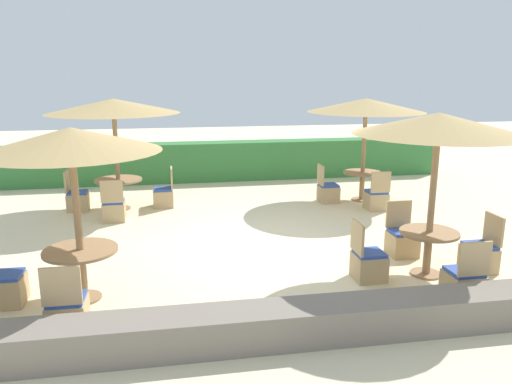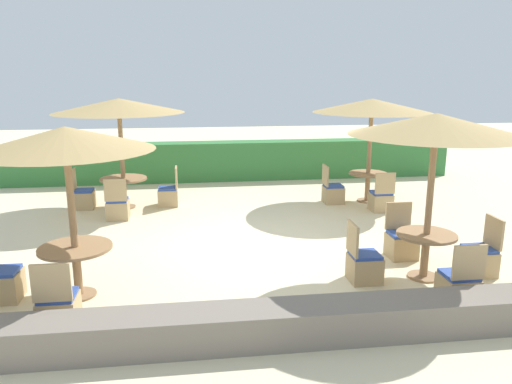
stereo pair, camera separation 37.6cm
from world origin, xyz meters
name	(u,v)px [view 2 (the right image)]	position (x,y,z in m)	size (l,w,h in m)	color
ground_plane	(260,248)	(0.00, 0.00, 0.00)	(40.00, 40.00, 0.00)	beige
hedge_row	(232,161)	(0.00, 5.93, 0.56)	(13.00, 0.70, 1.12)	#387A3D
stone_border	(298,323)	(0.00, -3.22, 0.22)	(10.00, 0.56, 0.45)	slate
parasol_back_right	(372,106)	(3.07, 2.95, 2.32)	(2.81, 2.81, 2.49)	#93704C
round_table_back_right	(368,180)	(3.07, 2.95, 0.54)	(0.94, 0.94, 0.72)	#93704C
patio_chair_back_right_south	(381,200)	(3.08, 2.07, 0.26)	(0.46, 0.46, 0.93)	tan
patio_chair_back_right_west	(332,192)	(2.18, 2.91, 0.26)	(0.46, 0.46, 0.93)	tan
parasol_back_left	(119,106)	(-2.77, 3.14, 2.36)	(2.94, 2.94, 2.53)	#93704C
round_table_back_left	(124,184)	(-2.77, 3.14, 0.56)	(1.08, 1.08, 0.71)	#93704C
patio_chair_back_left_east	(169,195)	(-1.75, 3.18, 0.26)	(0.46, 0.46, 0.93)	tan
patio_chair_back_left_south	(118,207)	(-2.80, 2.19, 0.26)	(0.46, 0.46, 0.93)	tan
patio_chair_back_left_west	(83,197)	(-3.72, 3.19, 0.26)	(0.46, 0.46, 0.93)	tan
parasol_front_left	(65,139)	(-2.85, -1.62, 2.25)	(2.37, 2.37, 2.42)	#93704C
round_table_front_left	(76,258)	(-2.85, -1.62, 0.57)	(1.01, 1.01, 0.74)	#93704C
patio_chair_front_left_south	(58,309)	(-2.90, -2.54, 0.26)	(0.46, 0.46, 0.93)	tan
patio_chair_front_left_west	(2,282)	(-3.88, -1.61, 0.26)	(0.46, 0.46, 0.93)	tan
parasol_front_right	(436,125)	(2.33, -1.65, 2.37)	(2.53, 2.53, 2.54)	#93704C
round_table_front_right	(426,245)	(2.33, -1.65, 0.53)	(0.91, 0.91, 0.72)	#93704C
patio_chair_front_right_south	(459,287)	(2.38, -2.59, 0.26)	(0.46, 0.46, 0.93)	tan
patio_chair_front_right_east	(479,258)	(3.25, -1.64, 0.26)	(0.46, 0.46, 0.93)	tan
patio_chair_front_right_north	(401,242)	(2.34, -0.77, 0.26)	(0.46, 0.46, 0.93)	tan
patio_chair_front_right_west	(363,265)	(1.35, -1.66, 0.26)	(0.46, 0.46, 0.93)	tan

